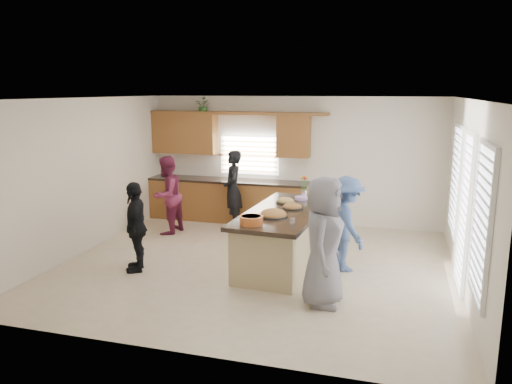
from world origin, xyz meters
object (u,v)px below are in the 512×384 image
(salad_bowl, at_px, (251,220))
(woman_right_front, at_px, (324,242))
(woman_left_mid, at_px, (167,195))
(woman_right_back, at_px, (346,224))
(woman_left_front, at_px, (136,227))
(woman_left_back, at_px, (233,189))
(island, at_px, (284,239))

(salad_bowl, height_order, woman_right_front, woman_right_front)
(woman_left_mid, xyz_separation_m, woman_right_back, (3.77, -1.15, -0.02))
(woman_left_mid, height_order, woman_left_front, woman_left_mid)
(woman_left_front, bearing_deg, woman_right_front, 59.27)
(woman_left_back, bearing_deg, woman_right_front, 15.82)
(island, bearing_deg, woman_right_front, -54.75)
(island, distance_m, woman_left_back, 2.55)
(woman_left_back, relative_size, woman_right_front, 0.93)
(woman_right_front, bearing_deg, woman_left_mid, 55.54)
(woman_left_back, height_order, woman_right_back, woman_left_back)
(island, height_order, woman_right_back, woman_right_back)
(woman_left_mid, bearing_deg, woman_right_front, 62.77)
(woman_left_back, distance_m, woman_right_front, 4.20)
(island, bearing_deg, woman_left_back, 132.58)
(woman_right_back, height_order, woman_right_front, woman_right_front)
(woman_right_back, xyz_separation_m, woman_right_front, (-0.16, -1.46, 0.12))
(woman_right_back, relative_size, woman_right_front, 0.87)
(woman_left_back, distance_m, woman_left_mid, 1.41)
(woman_left_mid, bearing_deg, salad_bowl, 57.02)
(island, relative_size, salad_bowl, 7.77)
(woman_left_front, distance_m, woman_right_back, 3.44)
(island, height_order, woman_left_mid, woman_left_mid)
(woman_right_back, distance_m, woman_right_front, 1.47)
(salad_bowl, distance_m, woman_left_front, 2.00)
(woman_left_back, relative_size, woman_left_front, 1.13)
(island, bearing_deg, woman_left_mid, 160.75)
(salad_bowl, relative_size, woman_left_front, 0.24)
(salad_bowl, relative_size, woman_right_front, 0.20)
(island, xyz_separation_m, woman_left_mid, (-2.74, 1.17, 0.36))
(salad_bowl, bearing_deg, island, 74.41)
(woman_left_front, distance_m, woman_right_front, 3.18)
(woman_left_mid, distance_m, woman_left_front, 2.18)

